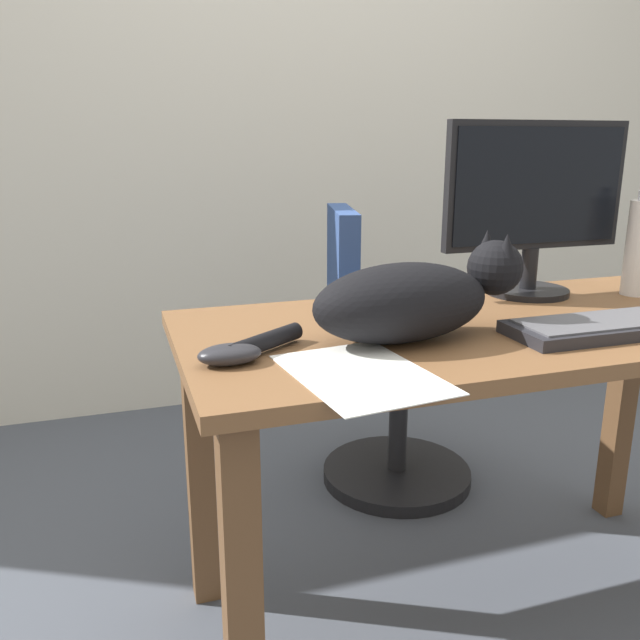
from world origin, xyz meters
TOP-DOWN VIEW (x-y plane):
  - ground_plane at (0.00, 0.00)m, footprint 8.00×8.00m
  - back_wall at (0.00, 1.51)m, footprint 6.00×0.04m
  - desk at (0.00, 0.00)m, footprint 1.33×0.61m
  - office_chair at (0.03, 0.64)m, footprint 0.49×0.48m
  - monitor at (0.22, 0.20)m, footprint 0.48×0.20m
  - keyboard at (0.18, -0.14)m, footprint 0.44×0.15m
  - cat at (-0.23, -0.06)m, footprint 0.61×0.22m
  - computer_mouse at (-0.58, -0.10)m, footprint 0.11×0.06m
  - paper_sheet at (-0.39, -0.22)m, footprint 0.24×0.32m
  - water_bottle at (0.47, 0.11)m, footprint 0.07×0.07m

SIDE VIEW (x-z plane):
  - ground_plane at x=0.00m, z-range 0.00..0.00m
  - office_chair at x=0.03m, z-range -0.07..0.82m
  - desk at x=0.00m, z-range 0.24..0.96m
  - paper_sheet at x=-0.39m, z-range 0.72..0.72m
  - keyboard at x=0.18m, z-range 0.72..0.74m
  - computer_mouse at x=-0.58m, z-range 0.72..0.75m
  - cat at x=-0.23m, z-range 0.70..0.90m
  - water_bottle at x=0.47m, z-range 0.71..0.96m
  - monitor at x=0.22m, z-range 0.73..1.15m
  - back_wall at x=0.00m, z-range 0.00..2.60m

